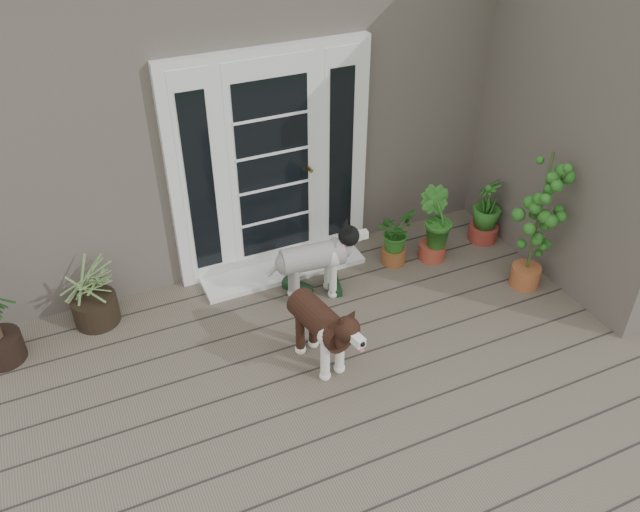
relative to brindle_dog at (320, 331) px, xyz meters
name	(u,v)px	position (x,y,z in m)	size (l,w,h in m)	color
deck	(404,413)	(0.39, -0.72, -0.39)	(6.20, 4.60, 0.12)	#6B5B4C
house_main	(222,55)	(0.39, 3.53, 1.10)	(7.40, 4.00, 3.10)	#665E54
house_wing	(631,116)	(3.29, 0.38, 1.10)	(1.60, 2.40, 3.10)	#665E54
door_unit	(272,165)	(0.19, 1.48, 0.74)	(1.90, 0.14, 2.15)	white
door_step	(283,269)	(0.19, 1.28, -0.31)	(1.60, 0.40, 0.05)	white
brindle_dog	(320,331)	(0.00, 0.00, 0.00)	(0.34, 0.79, 0.66)	#3A2015
white_dog	(313,268)	(0.30, 0.82, -0.01)	(0.33, 0.77, 0.64)	beige
spider_plant	(91,290)	(-1.59, 1.28, 0.02)	(0.66, 0.66, 0.70)	#94BB73
herb_a	(394,242)	(1.25, 0.98, -0.09)	(0.38, 0.38, 0.48)	#195117
herb_b	(434,234)	(1.64, 0.88, -0.05)	(0.37, 0.37, 0.56)	#1C5A19
herb_c	(486,216)	(2.31, 0.95, -0.05)	(0.36, 0.36, 0.55)	#265317
sapling	(538,220)	(2.20, 0.14, 0.39)	(0.43, 0.43, 1.45)	#19581A
clog_left	(297,286)	(0.20, 0.95, -0.28)	(0.15, 0.33, 0.10)	black
clog_right	(334,284)	(0.52, 0.83, -0.28)	(0.15, 0.33, 0.10)	black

